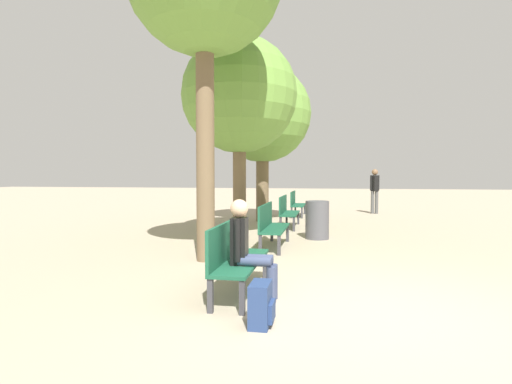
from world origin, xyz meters
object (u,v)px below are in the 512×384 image
bench_row_3 (296,202)px  trash_bin (317,220)px  bench_row_2 (287,210)px  backpack (261,305)px  bench_row_0 (234,253)px  tree_row_1 (239,96)px  person_seated (248,246)px  pedestrian_near (375,188)px  bench_row_1 (271,223)px  tree_row_2 (262,115)px

bench_row_3 → trash_bin: 5.22m
bench_row_2 → backpack: size_ratio=3.81×
backpack → bench_row_0: bearing=116.7°
tree_row_1 → person_seated: (1.17, -4.70, -2.75)m
tree_row_1 → pedestrian_near: (3.88, 6.68, -2.40)m
bench_row_1 → trash_bin: bearing=55.1°
bench_row_0 → tree_row_1: (-0.94, 4.47, 2.88)m
bench_row_1 → pedestrian_near: pedestrian_near is taller
bench_row_1 → trash_bin: 1.61m
pedestrian_near → bench_row_0: bearing=-104.8°
bench_row_3 → trash_bin: bench_row_3 is taller
bench_row_0 → bench_row_3: 9.69m
backpack → trash_bin: trash_bin is taller
person_seated → pedestrian_near: (2.72, 11.38, 0.35)m
bench_row_0 → bench_row_1: 3.23m
bench_row_3 → backpack: 10.75m
bench_row_3 → tree_row_1: bearing=-100.2°
bench_row_1 → bench_row_2: 3.23m
bench_row_3 → pedestrian_near: bearing=26.4°
tree_row_1 → person_seated: bearing=-76.0°
tree_row_2 → bench_row_3: bearing=62.9°
tree_row_2 → pedestrian_near: (3.88, 3.30, -2.46)m
trash_bin → bench_row_2: bearing=115.8°
tree_row_2 → backpack: tree_row_2 is taller
bench_row_1 → backpack: (0.53, -4.27, -0.30)m
tree_row_2 → backpack: (1.46, -8.89, -3.24)m
bench_row_1 → tree_row_2: tree_row_2 is taller
bench_row_2 → tree_row_1: 3.63m
bench_row_1 → tree_row_1: tree_row_1 is taller
person_seated → trash_bin: person_seated is taller
tree_row_1 → person_seated: tree_row_1 is taller
bench_row_3 → pedestrian_near: size_ratio=0.95×
pedestrian_near → trash_bin: size_ratio=1.94×
bench_row_0 → person_seated: (0.23, -0.23, 0.13)m
tree_row_1 → trash_bin: size_ratio=5.36×
bench_row_2 → tree_row_2: 3.39m
bench_row_1 → bench_row_2: same height
bench_row_2 → person_seated: person_seated is taller
bench_row_0 → bench_row_1: (0.00, 3.23, 0.00)m
tree_row_1 → tree_row_2: bearing=90.0°
tree_row_1 → pedestrian_near: 8.09m
bench_row_0 → person_seated: bearing=-44.8°
bench_row_2 → pedestrian_near: bearing=57.9°
tree_row_2 → bench_row_0: bearing=-83.2°
bench_row_3 → tree_row_1: 6.03m
bench_row_0 → tree_row_1: bearing=101.9°
pedestrian_near → tree_row_1: bearing=-120.2°
person_seated → trash_bin: bearing=81.8°
bench_row_0 → pedestrian_near: 11.54m
person_seated → bench_row_3: bearing=91.3°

